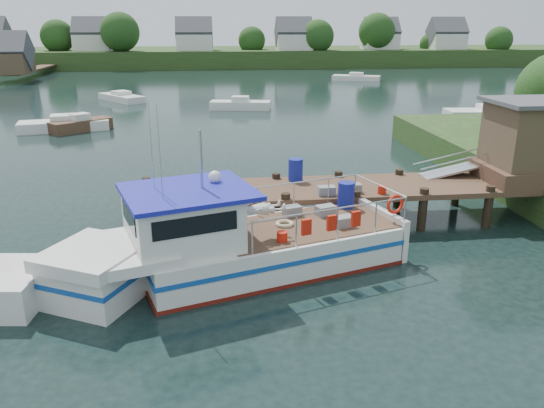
{
  "coord_description": "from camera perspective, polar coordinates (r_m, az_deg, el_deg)",
  "views": [
    {
      "loc": [
        -3.03,
        -18.55,
        7.13
      ],
      "look_at": [
        -1.0,
        -1.5,
        1.3
      ],
      "focal_mm": 35.0,
      "sensor_mm": 36.0,
      "label": 1
    }
  ],
  "objects": [
    {
      "name": "moored_c",
      "position": [
        46.09,
        22.5,
        8.98
      ],
      "size": [
        7.27,
        3.1,
        1.12
      ],
      "rotation": [
        0.0,
        0.0,
        -0.27
      ],
      "color": "silver",
      "rests_on": "ground"
    },
    {
      "name": "dock",
      "position": [
        21.43,
        19.92,
        4.44
      ],
      "size": [
        16.6,
        3.0,
        4.78
      ],
      "color": "#503626",
      "rests_on": "ground"
    },
    {
      "name": "moored_rowboat",
      "position": [
        40.0,
        -19.88,
        8.05
      ],
      "size": [
        4.18,
        3.79,
        1.23
      ],
      "rotation": [
        0.0,
        0.0,
        0.16
      ],
      "color": "#503626",
      "rests_on": "ground"
    },
    {
      "name": "moored_a",
      "position": [
        40.6,
        -21.45,
        7.95
      ],
      "size": [
        6.33,
        3.17,
        1.11
      ],
      "rotation": [
        0.0,
        0.0,
        -0.16
      ],
      "color": "silver",
      "rests_on": "ground"
    },
    {
      "name": "ground_plane",
      "position": [
        20.1,
        2.33,
        -2.03
      ],
      "size": [
        160.0,
        160.0,
        0.0
      ],
      "primitive_type": "plane",
      "color": "black"
    },
    {
      "name": "moored_b",
      "position": [
        47.51,
        -3.42,
        10.62
      ],
      "size": [
        5.49,
        2.71,
        1.16
      ],
      "rotation": [
        0.0,
        0.0,
        0.43
      ],
      "color": "silver",
      "rests_on": "ground"
    },
    {
      "name": "moored_far",
      "position": [
        73.54,
        9.04,
        13.28
      ],
      "size": [
        6.56,
        4.44,
        1.06
      ],
      "rotation": [
        0.0,
        0.0,
        -0.15
      ],
      "color": "silver",
      "rests_on": "ground"
    },
    {
      "name": "far_shore",
      "position": [
        101.09,
        -5.26,
        15.83
      ],
      "size": [
        140.0,
        42.55,
        9.22
      ],
      "color": "#2C461D",
      "rests_on": "ground"
    },
    {
      "name": "lobster_boat",
      "position": [
        15.75,
        -4.65,
        -4.39
      ],
      "size": [
        10.84,
        5.83,
        5.28
      ],
      "rotation": [
        0.0,
        0.0,
        0.3
      ],
      "color": "silver",
      "rests_on": "ground"
    },
    {
      "name": "moored_d",
      "position": [
        54.83,
        -15.89,
        10.98
      ],
      "size": [
        5.1,
        5.85,
        0.99
      ],
      "rotation": [
        0.0,
        0.0,
        0.12
      ],
      "color": "silver",
      "rests_on": "ground"
    }
  ]
}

